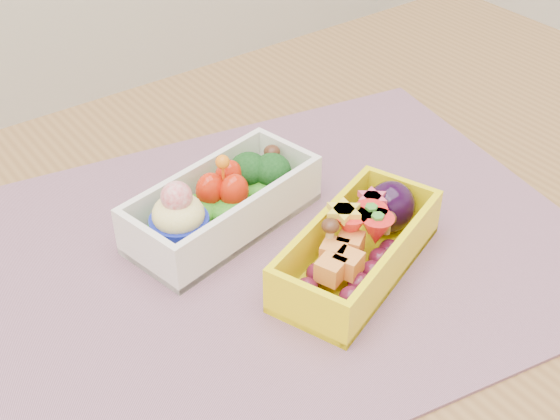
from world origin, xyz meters
TOP-DOWN VIEW (x-y plane):
  - table at (0.00, 0.00)m, footprint 1.20×0.80m
  - placemat at (-0.03, 0.04)m, footprint 0.62×0.52m
  - bento_white at (-0.05, 0.09)m, footprint 0.20×0.12m
  - bento_yellow at (0.02, -0.03)m, footprint 0.19×0.14m

SIDE VIEW (x-z plane):
  - table at x=0.00m, z-range 0.28..1.03m
  - placemat at x=-0.03m, z-range 0.75..0.75m
  - bento_yellow at x=0.02m, z-range 0.75..0.81m
  - bento_white at x=-0.05m, z-range 0.74..0.82m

